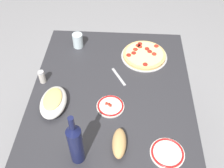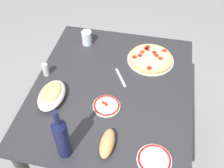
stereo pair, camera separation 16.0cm
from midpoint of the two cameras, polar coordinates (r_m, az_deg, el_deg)
name	(u,v)px [view 1 (the left image)]	position (r m, az deg, el deg)	size (l,w,h in m)	color
ground_plane	(112,146)	(2.21, -2.12, -13.53)	(8.00, 8.00, 0.00)	gray
dining_table	(112,100)	(1.71, -2.67, -3.58)	(1.14, 0.98, 0.73)	#2D2D33
pepperoni_pizza	(144,55)	(1.82, 4.57, 6.22)	(0.32, 0.32, 0.03)	#B7B7BC
baked_pasta_dish	(53,101)	(1.55, -15.63, -3.86)	(0.24, 0.15, 0.08)	white
wine_bottle	(75,143)	(1.25, -11.72, -12.78)	(0.07, 0.07, 0.34)	#141942
water_glass	(78,40)	(1.90, -9.91, 9.24)	(0.07, 0.07, 0.10)	silver
side_plate_near	(110,106)	(1.51, -3.37, -5.00)	(0.16, 0.16, 0.02)	white
side_plate_far	(167,153)	(1.36, 8.64, -14.91)	(0.17, 0.17, 0.02)	white
bread_loaf	(119,143)	(1.35, -1.87, -13.00)	(0.17, 0.07, 0.07)	tan
spice_shaker	(42,77)	(1.70, -17.69, 1.37)	(0.04, 0.04, 0.09)	silver
fork_right	(119,77)	(1.68, -1.26, 1.44)	(0.17, 0.02, 0.01)	#B7B7BC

